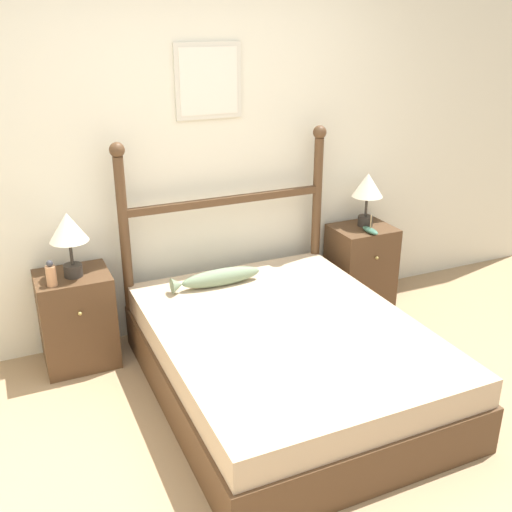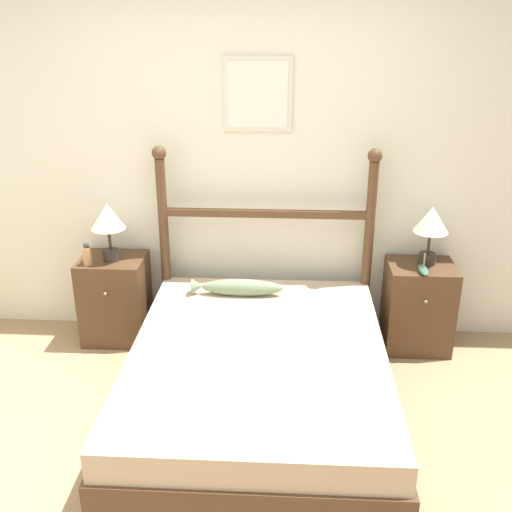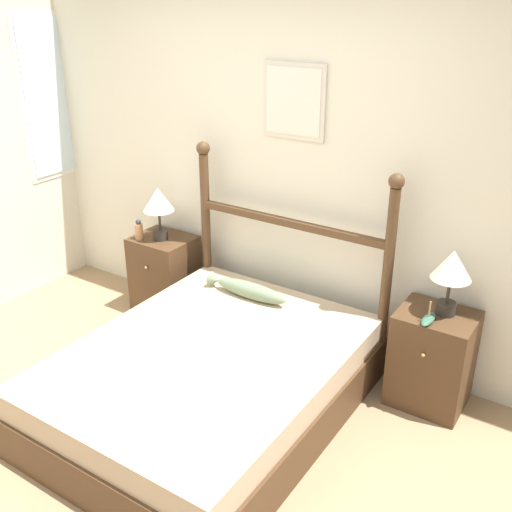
# 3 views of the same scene
# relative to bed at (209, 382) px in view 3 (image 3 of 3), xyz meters

# --- Properties ---
(ground_plane) EXTENTS (16.00, 16.00, 0.00)m
(ground_plane) POSITION_rel_bed_xyz_m (-0.19, -0.63, -0.22)
(ground_plane) COLOR #9E7F5B
(wall_back) EXTENTS (6.40, 0.08, 2.55)m
(wall_back) POSITION_rel_bed_xyz_m (-0.19, 1.10, 1.05)
(wall_back) COLOR beige
(wall_back) RESTS_ON ground_plane
(bed) EXTENTS (1.50, 1.94, 0.45)m
(bed) POSITION_rel_bed_xyz_m (0.00, 0.00, 0.00)
(bed) COLOR #4C331E
(bed) RESTS_ON ground_plane
(headboard) EXTENTS (1.53, 0.10, 1.42)m
(headboard) POSITION_rel_bed_xyz_m (-0.00, 0.93, 0.57)
(headboard) COLOR #4C331E
(headboard) RESTS_ON ground_plane
(nightstand_left) EXTENTS (0.46, 0.41, 0.63)m
(nightstand_left) POSITION_rel_bed_xyz_m (-1.09, 0.85, 0.09)
(nightstand_left) COLOR #4C331E
(nightstand_left) RESTS_ON ground_plane
(nightstand_right) EXTENTS (0.46, 0.41, 0.63)m
(nightstand_right) POSITION_rel_bed_xyz_m (1.09, 0.85, 0.09)
(nightstand_right) COLOR #4C331E
(nightstand_right) RESTS_ON ground_plane
(table_lamp_left) EXTENTS (0.23, 0.23, 0.41)m
(table_lamp_left) POSITION_rel_bed_xyz_m (-1.07, 0.82, 0.70)
(table_lamp_left) COLOR #2D2823
(table_lamp_left) RESTS_ON nightstand_left
(table_lamp_right) EXTENTS (0.23, 0.23, 0.41)m
(table_lamp_right) POSITION_rel_bed_xyz_m (1.12, 0.88, 0.70)
(table_lamp_right) COLOR #2D2823
(table_lamp_right) RESTS_ON nightstand_right
(bottle) EXTENTS (0.06, 0.06, 0.16)m
(bottle) POSITION_rel_bed_xyz_m (-1.21, 0.73, 0.48)
(bottle) COLOR tan
(bottle) RESTS_ON nightstand_left
(model_boat) EXTENTS (0.06, 0.18, 0.14)m
(model_boat) POSITION_rel_bed_xyz_m (1.06, 0.73, 0.43)
(model_boat) COLOR #386651
(model_boat) RESTS_ON nightstand_right
(fish_pillow) EXTENTS (0.62, 0.11, 0.12)m
(fish_pillow) POSITION_rel_bed_xyz_m (-0.18, 0.68, 0.29)
(fish_pillow) COLOR gray
(fish_pillow) RESTS_ON bed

